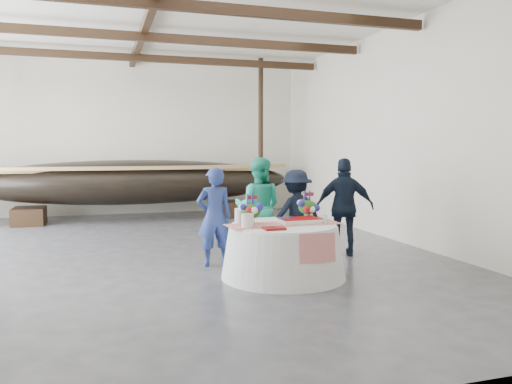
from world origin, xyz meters
name	(u,v)px	position (x,y,z in m)	size (l,w,h in m)	color
floor	(155,253)	(0.00, 0.00, 0.00)	(10.00, 12.00, 0.01)	#3D3D42
wall_back	(133,138)	(0.00, 6.00, 2.25)	(10.00, 0.02, 4.50)	silver
wall_front	(239,103)	(0.00, -6.00, 2.25)	(10.00, 0.02, 4.50)	silver
wall_right	(393,134)	(5.00, 0.00, 2.25)	(0.02, 12.00, 4.50)	silver
ceiling	(151,5)	(0.00, 0.00, 4.50)	(10.00, 12.00, 0.01)	white
pavilion_structure	(147,42)	(0.00, 0.78, 4.00)	(9.80, 11.76, 4.50)	black
longboat_display	(134,182)	(-0.10, 4.51, 1.05)	(8.74, 1.75, 1.64)	black
banquet_table	(283,251)	(1.69, -2.31, 0.40)	(1.88, 1.88, 0.81)	silver
tabletop_items	(279,213)	(1.67, -2.16, 0.95)	(1.76, 1.03, 0.40)	red
guest_woman_blue	(214,217)	(0.85, -1.29, 0.82)	(0.60, 0.39, 1.64)	navy
guest_woman_teal	(258,207)	(1.76, -0.81, 0.89)	(0.87, 0.67, 1.78)	#22B08A
guest_man_left	(296,213)	(2.40, -1.05, 0.78)	(1.01, 0.58, 1.57)	black
guest_man_right	(345,207)	(3.28, -1.21, 0.89)	(1.04, 0.43, 1.77)	black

